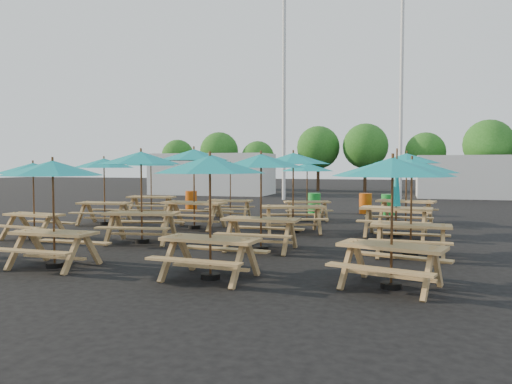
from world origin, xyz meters
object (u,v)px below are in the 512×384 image
(picnic_unit_14, at_px, (396,201))
(picnic_unit_4, at_px, (53,174))
(picnic_unit_5, at_px, (141,163))
(picnic_unit_13, at_px, (412,171))
(picnic_unit_8, at_px, (210,171))
(picnic_unit_12, at_px, (393,174))
(waste_bin_2, at_px, (366,203))
(picnic_unit_2, at_px, (104,167))
(picnic_unit_7, at_px, (230,170))
(picnic_unit_1, at_px, (33,173))
(waste_bin_0, at_px, (191,200))
(picnic_unit_3, at_px, (151,165))
(picnic_unit_9, at_px, (261,166))
(waste_bin_1, at_px, (314,203))
(picnic_unit_11, at_px, (307,170))
(waste_bin_3, at_px, (388,205))
(picnic_unit_6, at_px, (194,159))
(picnic_unit_10, at_px, (293,163))
(picnic_unit_15, at_px, (407,162))

(picnic_unit_14, bearing_deg, picnic_unit_4, -130.19)
(picnic_unit_5, xyz_separation_m, picnic_unit_14, (6.21, 2.97, -1.03))
(picnic_unit_13, bearing_deg, picnic_unit_5, -178.53)
(picnic_unit_8, height_order, picnic_unit_12, picnic_unit_8)
(picnic_unit_12, xyz_separation_m, waste_bin_2, (-1.30, 12.71, -1.41))
(picnic_unit_2, height_order, picnic_unit_7, picnic_unit_2)
(picnic_unit_1, height_order, picnic_unit_8, picnic_unit_8)
(picnic_unit_4, height_order, waste_bin_0, picnic_unit_4)
(picnic_unit_2, distance_m, picnic_unit_4, 7.16)
(picnic_unit_12, bearing_deg, picnic_unit_14, 106.26)
(picnic_unit_4, xyz_separation_m, picnic_unit_14, (6.28, 6.20, -0.80))
(picnic_unit_3, bearing_deg, picnic_unit_9, -52.84)
(picnic_unit_1, relative_size, waste_bin_1, 2.54)
(picnic_unit_1, distance_m, waste_bin_0, 9.81)
(waste_bin_0, bearing_deg, picnic_unit_5, -73.46)
(picnic_unit_11, height_order, picnic_unit_12, picnic_unit_12)
(waste_bin_3, bearing_deg, waste_bin_0, 178.17)
(picnic_unit_4, relative_size, waste_bin_0, 2.50)
(picnic_unit_3, relative_size, picnic_unit_11, 0.98)
(picnic_unit_2, height_order, picnic_unit_4, picnic_unit_2)
(picnic_unit_13, bearing_deg, picnic_unit_12, -93.91)
(picnic_unit_6, xyz_separation_m, waste_bin_1, (2.74, 6.10, -1.76))
(picnic_unit_10, distance_m, waste_bin_3, 6.83)
(picnic_unit_9, distance_m, picnic_unit_13, 3.33)
(picnic_unit_3, bearing_deg, waste_bin_0, 77.81)
(picnic_unit_2, bearing_deg, waste_bin_1, 39.24)
(picnic_unit_3, bearing_deg, picnic_unit_2, -99.27)
(picnic_unit_7, height_order, picnic_unit_15, picnic_unit_15)
(picnic_unit_7, height_order, picnic_unit_10, picnic_unit_10)
(picnic_unit_10, distance_m, picnic_unit_14, 3.11)
(picnic_unit_7, bearing_deg, waste_bin_2, 29.55)
(picnic_unit_6, bearing_deg, picnic_unit_8, -61.25)
(picnic_unit_2, xyz_separation_m, picnic_unit_3, (0.11, 3.02, 0.07))
(picnic_unit_11, bearing_deg, picnic_unit_10, -105.26)
(picnic_unit_11, xyz_separation_m, picnic_unit_15, (3.41, -0.18, 0.28))
(picnic_unit_1, distance_m, picnic_unit_4, 4.19)
(picnic_unit_6, xyz_separation_m, picnic_unit_14, (6.09, -0.09, -1.17))
(picnic_unit_15, height_order, waste_bin_1, picnic_unit_15)
(picnic_unit_1, bearing_deg, picnic_unit_11, 54.36)
(waste_bin_3, bearing_deg, picnic_unit_13, -85.44)
(picnic_unit_3, height_order, waste_bin_0, picnic_unit_3)
(picnic_unit_3, relative_size, picnic_unit_14, 0.97)
(picnic_unit_4, relative_size, picnic_unit_14, 0.85)
(picnic_unit_14, height_order, waste_bin_1, picnic_unit_14)
(picnic_unit_5, height_order, picnic_unit_15, picnic_unit_15)
(waste_bin_2, bearing_deg, picnic_unit_13, -80.41)
(picnic_unit_3, distance_m, waste_bin_2, 8.82)
(picnic_unit_3, height_order, picnic_unit_4, picnic_unit_3)
(picnic_unit_9, bearing_deg, picnic_unit_2, 152.72)
(picnic_unit_4, xyz_separation_m, waste_bin_0, (-2.72, 12.66, -1.39))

